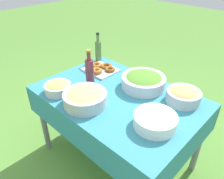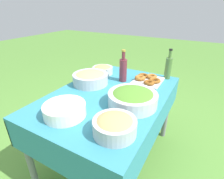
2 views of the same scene
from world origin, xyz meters
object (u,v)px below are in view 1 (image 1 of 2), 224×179
at_px(donut_platter, 100,69).
at_px(olive_oil_bottle, 98,50).
at_px(pasta_bowl, 85,97).
at_px(plate_stack, 155,121).
at_px(salad_bowl, 143,81).
at_px(wine_bottle, 90,71).
at_px(bread_bowl, 183,95).
at_px(fruit_bowl, 58,87).

xyz_separation_m(donut_platter, olive_oil_bottle, (-0.17, 0.14, 0.09)).
bearing_deg(donut_platter, pasta_bowl, -55.14).
height_order(pasta_bowl, plate_stack, pasta_bowl).
relative_size(salad_bowl, pasta_bowl, 1.12).
distance_m(salad_bowl, donut_platter, 0.47).
xyz_separation_m(wine_bottle, bread_bowl, (0.70, 0.29, -0.06)).
bearing_deg(wine_bottle, fruit_bowl, -104.80).
bearing_deg(fruit_bowl, bread_bowl, 36.24).
xyz_separation_m(plate_stack, fruit_bowl, (-0.78, -0.20, 0.00)).
bearing_deg(pasta_bowl, plate_stack, 17.06).
distance_m(pasta_bowl, wine_bottle, 0.31).
distance_m(plate_stack, olive_oil_bottle, 1.07).
xyz_separation_m(pasta_bowl, fruit_bowl, (-0.28, -0.04, -0.02)).
relative_size(pasta_bowl, plate_stack, 1.15).
bearing_deg(fruit_bowl, pasta_bowl, 8.96).
xyz_separation_m(plate_stack, wine_bottle, (-0.71, 0.08, 0.08)).
distance_m(salad_bowl, plate_stack, 0.48).
height_order(donut_platter, wine_bottle, wine_bottle).
relative_size(salad_bowl, donut_platter, 1.22).
bearing_deg(olive_oil_bottle, pasta_bowl, -50.52).
distance_m(salad_bowl, fruit_bowl, 0.69).
relative_size(salad_bowl, olive_oil_bottle, 1.22).
distance_m(pasta_bowl, donut_platter, 0.54).
relative_size(olive_oil_bottle, fruit_bowl, 1.38).
bearing_deg(donut_platter, bread_bowl, 5.72).
distance_m(olive_oil_bottle, bread_bowl, 0.98).
bearing_deg(wine_bottle, plate_stack, -6.08).
relative_size(pasta_bowl, olive_oil_bottle, 1.09).
bearing_deg(fruit_bowl, wine_bottle, 75.20).
height_order(donut_platter, fruit_bowl, fruit_bowl).
height_order(salad_bowl, bread_bowl, salad_bowl).
bearing_deg(pasta_bowl, salad_bowl, 72.05).
xyz_separation_m(donut_platter, plate_stack, (0.81, -0.29, 0.02)).
bearing_deg(plate_stack, wine_bottle, 173.92).
xyz_separation_m(bread_bowl, fruit_bowl, (-0.78, -0.57, -0.01)).
bearing_deg(pasta_bowl, bread_bowl, 46.58).
height_order(salad_bowl, plate_stack, salad_bowl).
distance_m(wine_bottle, bread_bowl, 0.76).
xyz_separation_m(pasta_bowl, olive_oil_bottle, (-0.48, 0.58, 0.05)).
bearing_deg(plate_stack, olive_oil_bottle, 156.40).
bearing_deg(bread_bowl, plate_stack, -89.18).
bearing_deg(donut_platter, wine_bottle, -64.57).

